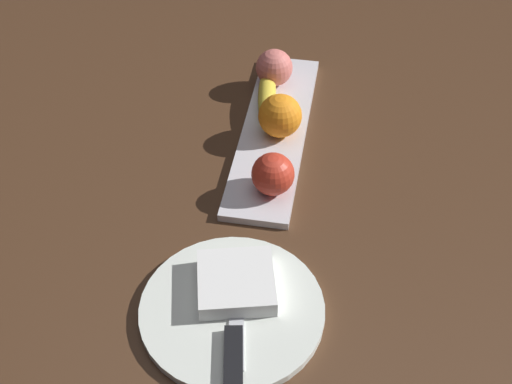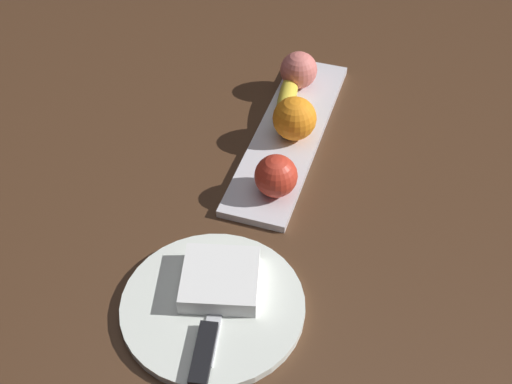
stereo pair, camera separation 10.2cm
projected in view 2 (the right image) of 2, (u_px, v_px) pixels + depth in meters
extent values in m
plane|color=#492E1C|center=(295.00, 138.00, 1.18)|extent=(2.40, 2.40, 0.00)
cube|color=silver|center=(290.00, 133.00, 1.18)|extent=(0.44, 0.11, 0.01)
sphere|color=red|center=(276.00, 176.00, 1.04)|extent=(0.07, 0.07, 0.07)
ellipsoid|color=gold|center=(287.00, 97.00, 1.21)|extent=(0.18, 0.06, 0.03)
sphere|color=orange|center=(293.00, 118.00, 1.14)|extent=(0.08, 0.08, 0.08)
sphere|color=#D96F66|center=(299.00, 70.00, 1.24)|extent=(0.07, 0.07, 0.07)
cylinder|color=white|center=(213.00, 306.00, 0.92)|extent=(0.25, 0.25, 0.01)
cube|color=white|center=(220.00, 279.00, 0.92)|extent=(0.13, 0.13, 0.03)
cube|color=silver|center=(212.00, 316.00, 0.90)|extent=(0.15, 0.05, 0.00)
cube|color=black|center=(204.00, 353.00, 0.85)|extent=(0.09, 0.04, 0.01)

